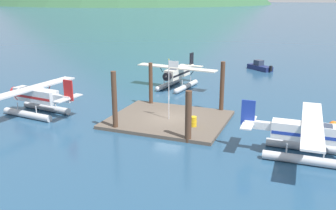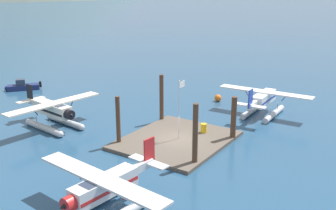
{
  "view_description": "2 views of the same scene",
  "coord_description": "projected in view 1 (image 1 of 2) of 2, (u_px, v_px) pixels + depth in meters",
  "views": [
    {
      "loc": [
        11.8,
        -30.26,
        11.19
      ],
      "look_at": [
        -0.16,
        0.29,
        1.45
      ],
      "focal_mm": 39.77,
      "sensor_mm": 36.0,
      "label": 1
    },
    {
      "loc": [
        -28.65,
        -18.07,
        13.84
      ],
      "look_at": [
        2.43,
        2.53,
        2.5
      ],
      "focal_mm": 42.03,
      "sensor_mm": 36.0,
      "label": 2
    }
  ],
  "objects": [
    {
      "name": "flagpole",
      "position": [
        170.0,
        82.0,
        32.98
      ],
      "size": [
        0.95,
        0.1,
        5.53
      ],
      "color": "silver",
      "rests_on": "dock_platform"
    },
    {
      "name": "seaplane_cream_bow_left",
      "position": [
        177.0,
        75.0,
        46.18
      ],
      "size": [
        10.49,
        7.95,
        3.84
      ],
      "color": "#B7BABF",
      "rests_on": "ground"
    },
    {
      "name": "seaplane_white_stbd_aft",
      "position": [
        307.0,
        137.0,
        26.25
      ],
      "size": [
        7.98,
        10.43,
        3.84
      ],
      "color": "#B7BABF",
      "rests_on": "ground"
    },
    {
      "name": "dock_platform",
      "position": [
        168.0,
        120.0,
        34.28
      ],
      "size": [
        10.46,
        8.8,
        0.3
      ],
      "primitive_type": "cube",
      "color": "brown",
      "rests_on": "ground"
    },
    {
      "name": "piling_far_right",
      "position": [
        222.0,
        88.0,
        36.09
      ],
      "size": [
        0.43,
        0.43,
        5.09
      ],
      "primitive_type": "cylinder",
      "color": "#4C3323",
      "rests_on": "ground"
    },
    {
      "name": "ground_plane",
      "position": [
        168.0,
        121.0,
        34.32
      ],
      "size": [
        1200.0,
        1200.0,
        0.0
      ],
      "primitive_type": "plane",
      "color": "navy"
    },
    {
      "name": "mooring_buoy",
      "position": [
        334.0,
        126.0,
        31.75
      ],
      "size": [
        0.87,
        0.87,
        0.87
      ],
      "primitive_type": "sphere",
      "color": "orange",
      "rests_on": "ground"
    },
    {
      "name": "piling_far_left",
      "position": [
        151.0,
        85.0,
        38.41
      ],
      "size": [
        0.4,
        0.4,
        4.56
      ],
      "primitive_type": "cylinder",
      "color": "#4C3323",
      "rests_on": "ground"
    },
    {
      "name": "fuel_drum",
      "position": [
        193.0,
        122.0,
        31.93
      ],
      "size": [
        0.62,
        0.62,
        0.88
      ],
      "color": "gold",
      "rests_on": "dock_platform"
    },
    {
      "name": "piling_near_right",
      "position": [
        188.0,
        117.0,
        28.86
      ],
      "size": [
        0.51,
        0.51,
        4.18
      ],
      "primitive_type": "cylinder",
      "color": "#4C3323",
      "rests_on": "ground"
    },
    {
      "name": "seaplane_silver_port_aft",
      "position": [
        36.0,
        99.0,
        35.86
      ],
      "size": [
        7.96,
        10.49,
        3.84
      ],
      "color": "#B7BABF",
      "rests_on": "ground"
    },
    {
      "name": "piling_near_left",
      "position": [
        114.0,
        101.0,
        31.29
      ],
      "size": [
        0.44,
        0.44,
        5.15
      ],
      "primitive_type": "cylinder",
      "color": "#4C3323",
      "rests_on": "ground"
    },
    {
      "name": "boat_navy_open_north",
      "position": [
        259.0,
        67.0,
        57.71
      ],
      "size": [
        4.23,
        3.78,
        1.5
      ],
      "color": "navy",
      "rests_on": "ground"
    }
  ]
}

